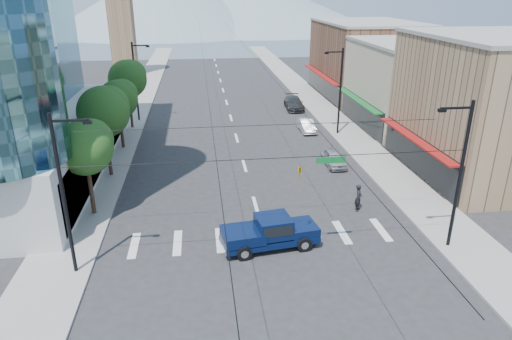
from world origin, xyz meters
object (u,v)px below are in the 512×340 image
object	(u,v)px
pedestrian	(358,198)
parked_car_near	(334,158)
pickup_truck	(270,232)
parked_car_far	(294,103)
parked_car_mid	(306,125)

from	to	relation	value
pedestrian	parked_car_near	distance (m)	8.77
pickup_truck	parked_car_far	size ratio (longest dim) A/B	1.13
pickup_truck	parked_car_mid	size ratio (longest dim) A/B	1.52
parked_car_mid	parked_car_far	size ratio (longest dim) A/B	0.75
pedestrian	parked_car_far	size ratio (longest dim) A/B	0.37
parked_car_near	parked_car_far	world-z (taller)	parked_car_far
parked_car_near	parked_car_far	xyz separation A→B (m)	(0.58, 20.17, 0.10)
pedestrian	parked_car_near	size ratio (longest dim) A/B	0.49
parked_car_mid	parked_car_far	bearing A→B (deg)	85.57
parked_car_near	pickup_truck	bearing A→B (deg)	-121.26
pedestrian	parked_car_near	bearing A→B (deg)	18.02
pedestrian	parked_car_mid	xyz separation A→B (m)	(0.73, 19.06, -0.32)
pickup_truck	parked_car_far	xyz separation A→B (m)	(8.25, 32.95, -0.25)
pickup_truck	parked_car_near	world-z (taller)	pickup_truck
pickup_truck	parked_car_near	distance (m)	14.91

